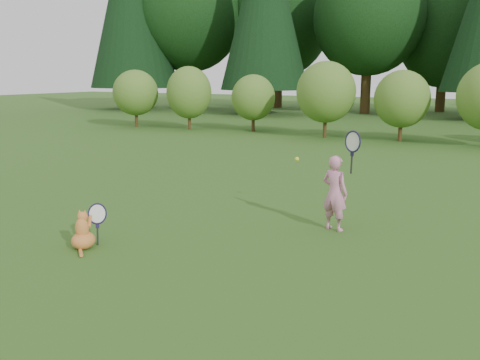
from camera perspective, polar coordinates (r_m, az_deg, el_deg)
The scene contains 5 objects.
ground at distance 8.38m, azimuth -3.83°, elevation -5.52°, with size 100.00×100.00×0.00m, color #294F16.
shrub_row at distance 20.26m, azimuth 16.29°, elevation 7.94°, with size 28.00×3.00×2.80m, color #537825, non-canonical shape.
child at distance 8.43m, azimuth 10.14°, elevation -1.19°, with size 0.68×0.41×1.78m.
cat at distance 7.84m, azimuth -16.38°, elevation -4.99°, with size 0.54×0.86×0.73m.
tennis_ball at distance 9.55m, azimuth 6.09°, elevation 2.24°, with size 0.08×0.08×0.08m.
Camera 1 is at (4.30, -6.78, 2.41)m, focal length 40.00 mm.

